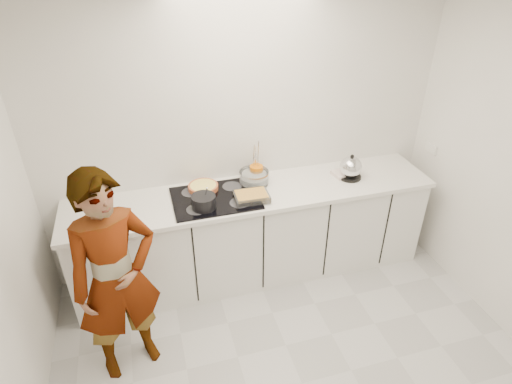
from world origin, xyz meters
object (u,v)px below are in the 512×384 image
object	(u,v)px
saucepan	(204,202)
utensil_crock	(256,173)
tart_dish	(203,187)
baking_dish	(251,196)
kettle	(351,168)
hob	(215,198)
cook	(116,279)
mixing_bowl	(254,178)

from	to	relation	value
saucepan	utensil_crock	bearing A→B (deg)	31.17
tart_dish	baking_dish	bearing A→B (deg)	-37.30
saucepan	kettle	bearing A→B (deg)	5.83
hob	kettle	distance (m)	1.27
kettle	cook	distance (m)	2.22
tart_dish	mixing_bowl	size ratio (longest dim) A/B	0.82
hob	cook	distance (m)	1.08
kettle	cook	xyz separation A→B (m)	(-2.09, -0.71, -0.18)
baking_dish	tart_dish	bearing A→B (deg)	142.70
tart_dish	saucepan	bearing A→B (deg)	-98.94
hob	saucepan	xyz separation A→B (m)	(-0.12, -0.13, 0.06)
saucepan	baking_dish	bearing A→B (deg)	1.91
saucepan	mixing_bowl	world-z (taller)	saucepan
hob	baking_dish	distance (m)	0.31
mixing_bowl	kettle	size ratio (longest dim) A/B	1.30
tart_dish	kettle	distance (m)	1.34
mixing_bowl	utensil_crock	distance (m)	0.06
hob	tart_dish	world-z (taller)	tart_dish
kettle	saucepan	bearing A→B (deg)	-174.17
tart_dish	hob	bearing A→B (deg)	-65.96
mixing_bowl	cook	world-z (taller)	cook
cook	utensil_crock	bearing A→B (deg)	16.57
kettle	utensil_crock	world-z (taller)	kettle
tart_dish	utensil_crock	size ratio (longest dim) A/B	1.81
cook	baking_dish	bearing A→B (deg)	8.50
saucepan	utensil_crock	world-z (taller)	saucepan
hob	tart_dish	size ratio (longest dim) A/B	2.66
tart_dish	baking_dish	world-z (taller)	baking_dish
hob	tart_dish	distance (m)	0.18
mixing_bowl	cook	size ratio (longest dim) A/B	0.20
utensil_crock	saucepan	bearing A→B (deg)	-148.83
hob	tart_dish	bearing A→B (deg)	114.04
baking_dish	kettle	xyz separation A→B (m)	(0.97, 0.13, 0.05)
mixing_bowl	baking_dish	bearing A→B (deg)	-110.33
kettle	utensil_crock	size ratio (longest dim) A/B	1.70
kettle	utensil_crock	distance (m)	0.86
saucepan	mixing_bowl	xyz separation A→B (m)	(0.51, 0.29, -0.01)
baking_dish	cook	distance (m)	1.26
kettle	cook	world-z (taller)	cook
baking_dish	mixing_bowl	distance (m)	0.29
saucepan	kettle	xyz separation A→B (m)	(1.38, 0.14, 0.03)
tart_dish	kettle	xyz separation A→B (m)	(1.33, -0.15, 0.06)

